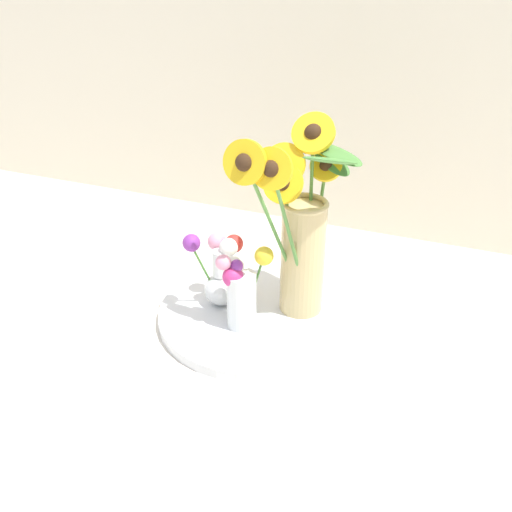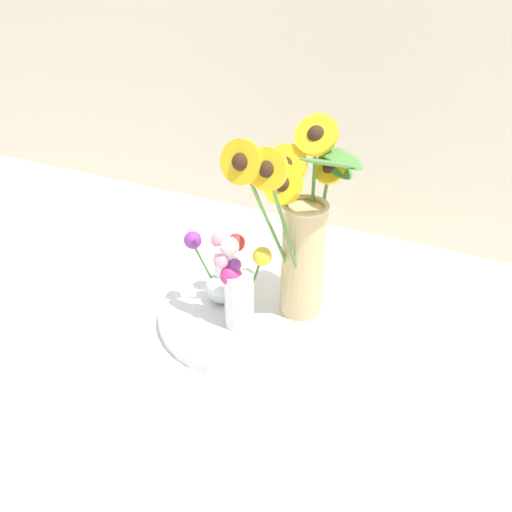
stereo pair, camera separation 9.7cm
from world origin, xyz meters
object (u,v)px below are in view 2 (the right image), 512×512
at_px(serving_tray, 256,314).
at_px(mason_jar_sunflowers, 301,232).
at_px(vase_small_center, 238,287).
at_px(vase_bulb_right, 221,269).

bearing_deg(serving_tray, mason_jar_sunflowers, 26.01).
distance_m(serving_tray, vase_small_center, 0.12).
distance_m(serving_tray, mason_jar_sunflowers, 0.22).
bearing_deg(mason_jar_sunflowers, serving_tray, -153.99).
distance_m(serving_tray, vase_bulb_right, 0.12).
bearing_deg(vase_small_center, vase_bulb_right, 140.72).
xyz_separation_m(serving_tray, vase_small_center, (-0.01, -0.06, 0.10)).
relative_size(mason_jar_sunflowers, vase_small_center, 2.35).
distance_m(mason_jar_sunflowers, vase_bulb_right, 0.20).
distance_m(vase_small_center, vase_bulb_right, 0.09).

